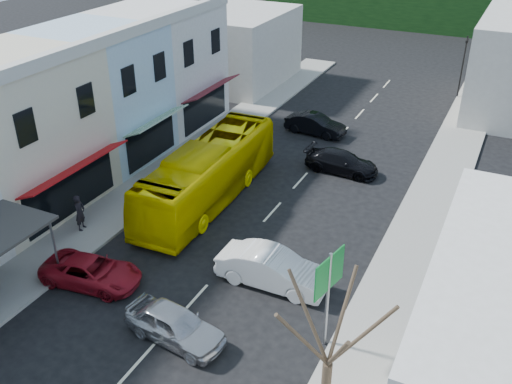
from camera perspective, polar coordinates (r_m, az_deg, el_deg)
name	(u,v)px	position (r m, az deg, el deg)	size (l,w,h in m)	color
ground	(194,300)	(24.49, -6.21, -10.66)	(120.00, 120.00, 0.00)	black
sidewalk_left	(174,168)	(35.03, -8.25, 2.35)	(3.00, 52.00, 0.15)	gray
sidewalk_right	(423,225)	(30.20, 16.36, -3.22)	(3.00, 52.00, 0.15)	gray
shopfront_row	(39,122)	(33.07, -20.84, 6.52)	(8.25, 30.00, 8.00)	beige
distant_block_left	(236,47)	(49.94, -2.00, 14.28)	(8.00, 10.00, 6.00)	#B7B2A8
bus	(208,174)	(30.80, -4.78, 1.77)	(2.50, 11.60, 3.10)	#DBC400
car_silver	(175,325)	(22.35, -8.12, -13.00)	(1.80, 4.40, 1.40)	#B3B3B8
car_white	(272,271)	(24.78, 1.64, -7.87)	(1.80, 4.40, 1.40)	silver
car_red	(91,270)	(25.81, -16.16, -7.51)	(1.90, 4.60, 1.40)	maroon
car_black_near	(342,161)	(34.52, 8.57, 3.07)	(1.84, 4.50, 1.40)	black
car_black_far	(315,124)	(39.71, 5.95, 6.75)	(1.80, 4.40, 1.40)	black
pedestrian_left	(80,214)	(29.44, -17.17, -2.12)	(0.60, 0.40, 1.70)	black
direction_sign	(327,301)	(21.20, 7.15, -10.74)	(0.60, 1.87, 4.15)	#096221
street_tree	(328,364)	(16.47, 7.19, -16.68)	(2.46, 2.46, 7.61)	#34281D
traffic_signal	(462,68)	(48.70, 19.93, 11.60)	(0.78, 1.10, 4.96)	black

